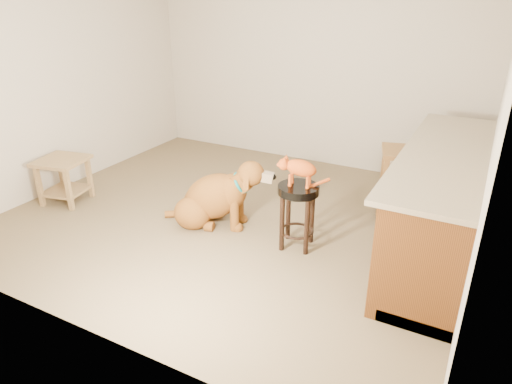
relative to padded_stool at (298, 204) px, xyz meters
The scene contains 8 objects.
floor 0.95m from the padded_stool, 163.22° to the left, with size 4.50×4.00×0.01m, color brown.
room_shell 1.50m from the padded_stool, 163.22° to the left, with size 4.54×4.04×2.62m.
cabinet_run 1.26m from the padded_stool, 25.50° to the left, with size 0.70×2.56×0.94m.
padded_stool is the anchor object (origin of this frame).
wood_stool 1.13m from the padded_stool, 49.88° to the left, with size 0.53×0.53×0.80m.
side_table 2.69m from the padded_stool, behind, with size 0.57×0.57×0.50m.
golden_retriever 0.92m from the padded_stool, behind, with size 1.16×0.67×0.75m.
tabby_kitten 0.34m from the padded_stool, behind, with size 0.46×0.23×0.30m.
Camera 1 is at (2.20, -3.68, 2.19)m, focal length 32.00 mm.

